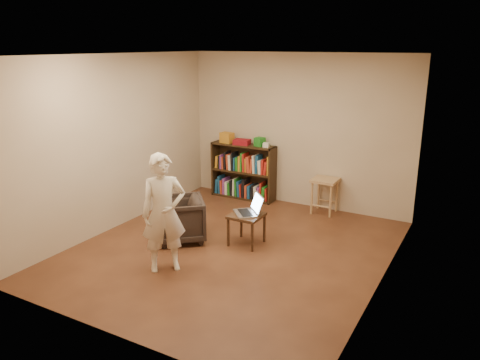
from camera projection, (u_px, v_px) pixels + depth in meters
The scene contains 15 objects.
floor at pixel (232, 250), 6.44m from camera, with size 4.50×4.50×0.00m, color #452316.
ceiling at pixel (231, 55), 5.71m from camera, with size 4.50×4.50×0.00m, color silver.
wall_back at pixel (297, 131), 7.96m from camera, with size 4.00×4.00×0.00m, color #CAB298.
wall_left at pixel (116, 143), 7.01m from camera, with size 4.50×4.50×0.00m, color #CAB298.
wall_right at pixel (388, 179), 5.14m from camera, with size 4.50×4.50×0.00m, color #CAB298.
bookshelf at pixel (244, 174), 8.52m from camera, with size 1.20×0.30×1.00m.
box_yellow at pixel (227, 138), 8.46m from camera, with size 0.23×0.16×0.18m, color #BE7E21.
red_cloth at pixel (242, 142), 8.32m from camera, with size 0.28×0.21×0.09m, color maroon.
box_green at pixel (260, 142), 8.19m from camera, with size 0.15×0.15×0.15m, color #1E731F.
box_white at pixel (266, 145), 8.11m from camera, with size 0.10×0.10×0.08m, color silver.
stool at pixel (325, 185), 7.72m from camera, with size 0.41×0.41×0.59m.
armchair at pixel (179, 219), 6.69m from camera, with size 0.67×0.69×0.63m, color black.
side_table at pixel (247, 219), 6.53m from camera, with size 0.43×0.43×0.44m.
laptop at pixel (250, 209), 6.53m from camera, with size 0.52×0.52×0.27m.
person at pixel (164, 213), 5.70m from camera, with size 0.54×0.36×1.49m, color beige.
Camera 1 is at (2.97, -5.11, 2.73)m, focal length 35.00 mm.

